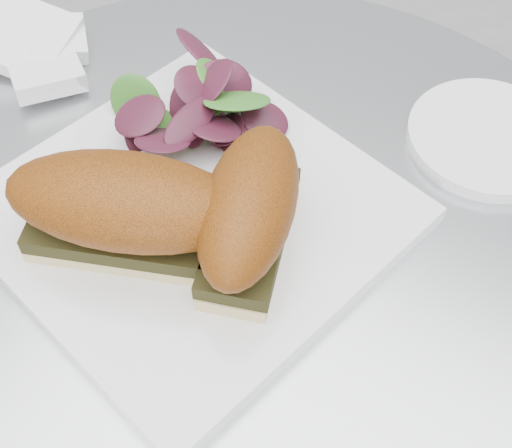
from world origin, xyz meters
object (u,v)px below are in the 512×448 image
at_px(saucer, 487,137).
at_px(sandwich_right, 249,212).
at_px(plate, 192,214).
at_px(sandwich_left, 127,209).

bearing_deg(saucer, sandwich_right, -118.24).
distance_m(plate, sandwich_right, 0.08).
xyz_separation_m(sandwich_left, sandwich_right, (0.08, 0.04, 0.00)).
distance_m(sandwich_right, saucer, 0.25).
relative_size(sandwich_left, sandwich_right, 1.21).
height_order(plate, sandwich_right, sandwich_right).
xyz_separation_m(plate, sandwich_left, (-0.02, -0.05, 0.05)).
bearing_deg(plate, saucer, 49.93).
bearing_deg(sandwich_left, saucer, 31.84).
bearing_deg(plate, sandwich_left, -109.74).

